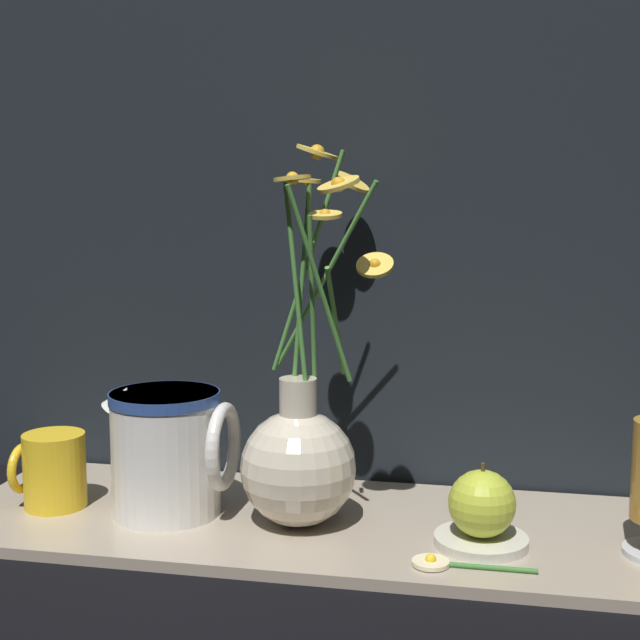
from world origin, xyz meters
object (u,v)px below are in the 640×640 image
(ceramic_pitcher, at_px, (168,447))
(orange_fruit, at_px, (482,504))
(yellow_mug, at_px, (52,470))
(vase_with_flowers, at_px, (300,454))

(ceramic_pitcher, distance_m, orange_fruit, 0.34)
(yellow_mug, bearing_deg, orange_fruit, -2.48)
(orange_fruit, bearing_deg, yellow_mug, 177.52)
(vase_with_flowers, xyz_separation_m, yellow_mug, (-0.29, -0.00, -0.03))
(vase_with_flowers, height_order, ceramic_pitcher, vase_with_flowers)
(ceramic_pitcher, bearing_deg, vase_with_flowers, -1.12)
(vase_with_flowers, distance_m, yellow_mug, 0.29)
(yellow_mug, height_order, orange_fruit, orange_fruit)
(vase_with_flowers, relative_size, yellow_mug, 4.81)
(vase_with_flowers, distance_m, orange_fruit, 0.20)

